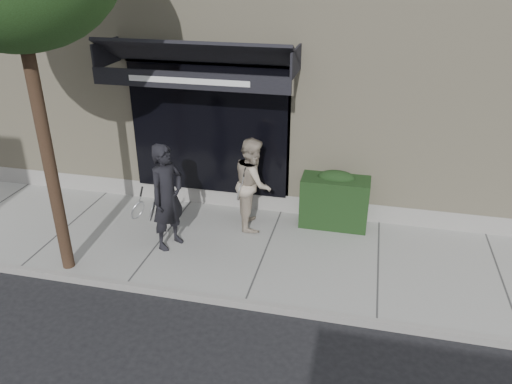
# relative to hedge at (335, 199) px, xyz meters

# --- Properties ---
(ground) EXTENTS (80.00, 80.00, 0.00)m
(ground) POSITION_rel_hedge_xyz_m (-1.10, -1.25, -0.66)
(ground) COLOR black
(ground) RESTS_ON ground
(sidewalk) EXTENTS (20.00, 3.00, 0.12)m
(sidewalk) POSITION_rel_hedge_xyz_m (-1.10, -1.25, -0.60)
(sidewalk) COLOR gray
(sidewalk) RESTS_ON ground
(curb) EXTENTS (20.00, 0.10, 0.14)m
(curb) POSITION_rel_hedge_xyz_m (-1.10, -2.80, -0.59)
(curb) COLOR gray
(curb) RESTS_ON ground
(building_facade) EXTENTS (14.30, 8.04, 5.64)m
(building_facade) POSITION_rel_hedge_xyz_m (-1.11, 3.71, 2.08)
(building_facade) COLOR #BDB190
(building_facade) RESTS_ON ground
(hedge) EXTENTS (1.30, 0.70, 1.14)m
(hedge) POSITION_rel_hedge_xyz_m (0.00, 0.00, 0.00)
(hedge) COLOR black
(hedge) RESTS_ON sidewalk
(pedestrian_front) EXTENTS (0.85, 1.00, 1.97)m
(pedestrian_front) POSITION_rel_hedge_xyz_m (-2.84, -1.50, 0.44)
(pedestrian_front) COLOR black
(pedestrian_front) RESTS_ON sidewalk
(pedestrian_back) EXTENTS (0.90, 1.03, 1.80)m
(pedestrian_back) POSITION_rel_hedge_xyz_m (-1.55, -0.40, 0.36)
(pedestrian_back) COLOR #B3A38F
(pedestrian_back) RESTS_ON sidewalk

